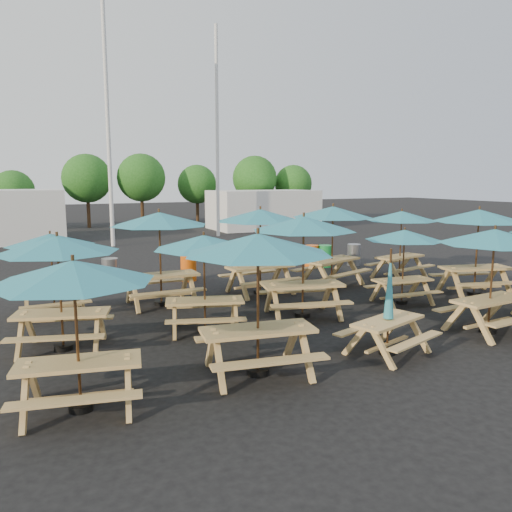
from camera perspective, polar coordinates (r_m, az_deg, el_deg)
name	(u,v)px	position (r m, az deg, el deg)	size (l,w,h in m)	color
ground	(280,303)	(13.73, 2.74, -5.41)	(120.00, 120.00, 0.00)	black
picnic_unit_0	(74,278)	(7.50, -20.11, -2.41)	(2.72, 2.72, 2.26)	tan
picnic_unit_1	(58,249)	(10.36, -21.73, 0.70)	(2.92, 2.92, 2.30)	tan
picnic_unit_2	(51,243)	(13.18, -22.43, 1.36)	(2.14, 2.14, 2.07)	tan
picnic_unit_3	(258,250)	(8.35, 0.23, 0.65)	(2.91, 2.91, 2.49)	tan
picnic_unit_4	(204,246)	(10.90, -5.98, 1.09)	(2.79, 2.79, 2.18)	tan
picnic_unit_5	(159,223)	(13.41, -11.00, 3.71)	(2.57, 2.57, 2.53)	tan
picnic_unit_6	(389,311)	(9.95, 14.91, -6.14)	(1.97, 1.83, 2.07)	tan
picnic_unit_7	(304,228)	(12.06, 5.46, 3.18)	(3.06, 3.06, 2.50)	tan
picnic_unit_8	(260,219)	(14.53, 0.50, 4.24)	(2.70, 2.70, 2.52)	tan
picnic_unit_9	(494,241)	(11.91, 25.59, 1.53)	(2.53, 2.53, 2.32)	tan
picnic_unit_10	(404,238)	(13.94, 16.60, 1.94)	(2.27, 2.27, 2.04)	tan
picnic_unit_11	(333,216)	(15.83, 8.79, 4.58)	(3.27, 3.27, 2.55)	tan
picnic_unit_13	(479,220)	(15.66, 24.12, 3.82)	(3.15, 3.15, 2.53)	tan
picnic_unit_14	(402,219)	(17.56, 16.30, 4.08)	(2.78, 2.78, 2.32)	tan
waste_bin_0	(110,271)	(16.77, -16.33, -1.68)	(0.52, 0.52, 0.84)	gray
waste_bin_1	(189,268)	(16.79, -7.72, -1.39)	(0.52, 0.52, 0.84)	#E9590D
waste_bin_2	(312,256)	(19.39, 6.38, 0.00)	(0.52, 0.52, 0.84)	#E9590D
waste_bin_3	(325,256)	(19.47, 7.92, 0.01)	(0.52, 0.52, 0.84)	#1A8F3B
waste_bin_4	(354,255)	(19.98, 11.12, 0.15)	(0.52, 0.52, 0.84)	gray
mast_0	(108,124)	(26.19, -16.57, 14.21)	(0.20, 0.20, 12.00)	silver
mast_1	(217,133)	(29.86, -4.47, 13.83)	(0.20, 0.20, 12.00)	silver
event_tent_1	(263,209)	(34.38, 0.82, 5.34)	(7.00, 4.00, 2.60)	silver
tree_2	(13,191)	(35.34, -26.01, 6.71)	(2.59, 2.59, 3.93)	#382314
tree_3	(87,178)	(36.69, -18.77, 8.39)	(3.36, 3.36, 5.09)	#382314
tree_4	(141,178)	(36.88, -12.99, 8.71)	(3.41, 3.41, 5.17)	#382314
tree_5	(197,184)	(38.48, -6.75, 8.14)	(2.94, 2.94, 4.45)	#382314
tree_6	(255,178)	(38.36, -0.14, 8.88)	(3.38, 3.38, 5.13)	#382314
tree_7	(293,184)	(39.97, 4.27, 8.23)	(2.95, 2.95, 4.48)	#382314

